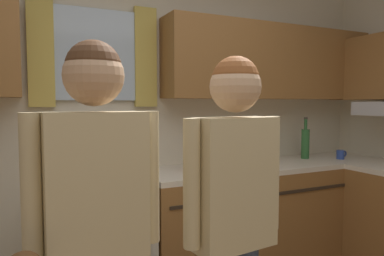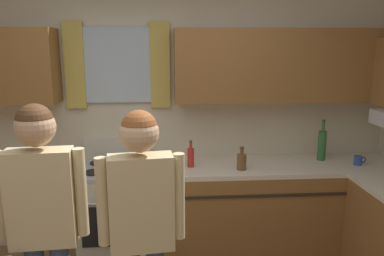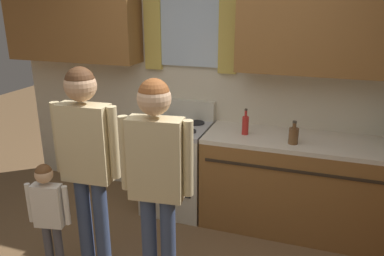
{
  "view_description": "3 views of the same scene",
  "coord_description": "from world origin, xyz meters",
  "px_view_note": "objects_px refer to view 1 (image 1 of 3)",
  "views": [
    {
      "loc": [
        -0.85,
        -0.99,
        1.43
      ],
      "look_at": [
        0.11,
        1.01,
        1.27
      ],
      "focal_mm": 33.82,
      "sensor_mm": 36.0,
      "label": 1
    },
    {
      "loc": [
        0.13,
        -1.71,
        1.96
      ],
      "look_at": [
        0.32,
        0.96,
        1.38
      ],
      "focal_mm": 35.02,
      "sensor_mm": 36.0,
      "label": 2
    },
    {
      "loc": [
        0.96,
        -1.81,
        2.08
      ],
      "look_at": [
        0.12,
        0.64,
        1.21
      ],
      "focal_mm": 35.73,
      "sensor_mm": 36.0,
      "label": 3
    }
  ],
  "objects_px": {
    "stove_oven": "(102,238)",
    "mug_cobalt_blue": "(341,154)",
    "bottle_wine_green": "(305,143)",
    "bottle_sauce_red": "(192,159)",
    "bottle_squat_brown": "(247,160)",
    "adult_holding_child": "(96,205)",
    "adult_in_plaid": "(234,197)"
  },
  "relations": [
    {
      "from": "mug_cobalt_blue",
      "to": "adult_holding_child",
      "type": "relative_size",
      "value": 0.07
    },
    {
      "from": "stove_oven",
      "to": "bottle_sauce_red",
      "type": "bearing_deg",
      "value": -3.01
    },
    {
      "from": "bottle_sauce_red",
      "to": "stove_oven",
      "type": "bearing_deg",
      "value": 176.99
    },
    {
      "from": "bottle_sauce_red",
      "to": "adult_in_plaid",
      "type": "height_order",
      "value": "adult_in_plaid"
    },
    {
      "from": "adult_holding_child",
      "to": "stove_oven",
      "type": "bearing_deg",
      "value": 77.73
    },
    {
      "from": "stove_oven",
      "to": "adult_holding_child",
      "type": "relative_size",
      "value": 0.66
    },
    {
      "from": "adult_holding_child",
      "to": "adult_in_plaid",
      "type": "distance_m",
      "value": 0.58
    },
    {
      "from": "stove_oven",
      "to": "bottle_wine_green",
      "type": "distance_m",
      "value": 2.04
    },
    {
      "from": "adult_in_plaid",
      "to": "bottle_squat_brown",
      "type": "bearing_deg",
      "value": 53.39
    },
    {
      "from": "stove_oven",
      "to": "mug_cobalt_blue",
      "type": "bearing_deg",
      "value": -2.21
    },
    {
      "from": "bottle_wine_green",
      "to": "adult_in_plaid",
      "type": "distance_m",
      "value": 2.09
    },
    {
      "from": "bottle_sauce_red",
      "to": "bottle_wine_green",
      "type": "height_order",
      "value": "bottle_wine_green"
    },
    {
      "from": "stove_oven",
      "to": "adult_holding_child",
      "type": "distance_m",
      "value": 1.33
    },
    {
      "from": "bottle_squat_brown",
      "to": "bottle_sauce_red",
      "type": "xyz_separation_m",
      "value": [
        -0.44,
        0.11,
        0.02
      ]
    },
    {
      "from": "bottle_squat_brown",
      "to": "mug_cobalt_blue",
      "type": "bearing_deg",
      "value": 2.94
    },
    {
      "from": "bottle_wine_green",
      "to": "mug_cobalt_blue",
      "type": "bearing_deg",
      "value": -31.43
    },
    {
      "from": "adult_holding_child",
      "to": "mug_cobalt_blue",
      "type": "bearing_deg",
      "value": 23.61
    },
    {
      "from": "stove_oven",
      "to": "bottle_sauce_red",
      "type": "distance_m",
      "value": 0.87
    },
    {
      "from": "bottle_wine_green",
      "to": "adult_in_plaid",
      "type": "relative_size",
      "value": 0.24
    },
    {
      "from": "adult_in_plaid",
      "to": "bottle_sauce_red",
      "type": "bearing_deg",
      "value": 72.97
    },
    {
      "from": "stove_oven",
      "to": "bottle_wine_green",
      "type": "bearing_deg",
      "value": 2.51
    },
    {
      "from": "adult_holding_child",
      "to": "adult_in_plaid",
      "type": "height_order",
      "value": "adult_holding_child"
    },
    {
      "from": "mug_cobalt_blue",
      "to": "adult_in_plaid",
      "type": "height_order",
      "value": "adult_in_plaid"
    },
    {
      "from": "stove_oven",
      "to": "bottle_sauce_red",
      "type": "relative_size",
      "value": 4.48
    },
    {
      "from": "stove_oven",
      "to": "mug_cobalt_blue",
      "type": "xyz_separation_m",
      "value": [
        2.23,
        -0.09,
        0.48
      ]
    },
    {
      "from": "stove_oven",
      "to": "bottle_sauce_red",
      "type": "xyz_separation_m",
      "value": [
        0.69,
        -0.04,
        0.53
      ]
    },
    {
      "from": "bottle_sauce_red",
      "to": "mug_cobalt_blue",
      "type": "xyz_separation_m",
      "value": [
        1.54,
        -0.05,
        -0.05
      ]
    },
    {
      "from": "adult_holding_child",
      "to": "adult_in_plaid",
      "type": "xyz_separation_m",
      "value": [
        0.58,
        -0.06,
        -0.02
      ]
    },
    {
      "from": "bottle_squat_brown",
      "to": "bottle_sauce_red",
      "type": "height_order",
      "value": "bottle_sauce_red"
    },
    {
      "from": "stove_oven",
      "to": "bottle_squat_brown",
      "type": "bearing_deg",
      "value": -7.19
    },
    {
      "from": "stove_oven",
      "to": "bottle_squat_brown",
      "type": "xyz_separation_m",
      "value": [
        1.13,
        -0.14,
        0.51
      ]
    },
    {
      "from": "bottle_sauce_red",
      "to": "adult_holding_child",
      "type": "height_order",
      "value": "adult_holding_child"
    }
  ]
}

